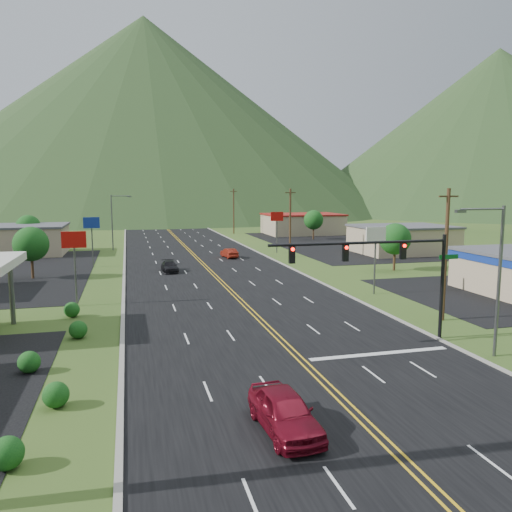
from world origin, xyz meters
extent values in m
plane|color=#2B491A|center=(0.00, 0.00, 0.00)|extent=(500.00, 500.00, 0.00)
cube|color=black|center=(0.00, 0.00, 0.00)|extent=(20.00, 460.00, 0.04)
cylinder|color=black|center=(10.50, 14.00, 3.50)|extent=(0.24, 0.24, 7.00)
cylinder|color=black|center=(4.50, 14.00, 6.60)|extent=(12.00, 0.18, 0.18)
cube|color=#0C591E|center=(10.90, 14.00, 5.50)|extent=(1.40, 0.06, 0.30)
cube|color=black|center=(7.50, 14.00, 6.00)|extent=(0.35, 0.28, 1.05)
sphere|color=#FF0C05|center=(7.50, 13.82, 6.35)|extent=(0.22, 0.22, 0.22)
cube|color=black|center=(3.50, 14.00, 6.00)|extent=(0.35, 0.28, 1.05)
sphere|color=#FF0C05|center=(3.50, 13.82, 6.35)|extent=(0.22, 0.22, 0.22)
cube|color=black|center=(0.00, 14.00, 6.00)|extent=(0.35, 0.28, 1.05)
sphere|color=#FF0C05|center=(0.00, 13.82, 6.35)|extent=(0.22, 0.22, 0.22)
cylinder|color=#59595E|center=(11.50, 10.00, 4.50)|extent=(0.20, 0.20, 9.00)
cylinder|color=#59595E|center=(10.06, 10.00, 8.80)|extent=(2.88, 0.12, 0.12)
cube|color=#59595E|center=(8.62, 10.00, 8.70)|extent=(0.60, 0.25, 0.18)
cylinder|color=#59595E|center=(-12.00, 70.00, 4.50)|extent=(0.20, 0.20, 9.00)
cylinder|color=#59595E|center=(-10.56, 70.00, 8.80)|extent=(2.88, 0.12, 0.12)
cube|color=#59595E|center=(-9.12, 70.00, 8.70)|extent=(0.60, 0.25, 0.18)
cylinder|color=#59595E|center=(-18.00, 25.00, 2.50)|extent=(0.36, 0.36, 5.00)
cube|color=tan|center=(-28.00, 68.00, 2.10)|extent=(18.00, 11.00, 4.20)
cube|color=#4C4C51|center=(-28.00, 68.00, 4.35)|extent=(18.40, 11.40, 0.30)
cube|color=tan|center=(32.00, 55.00, 2.00)|extent=(14.00, 11.00, 4.00)
cube|color=#4C4C51|center=(32.00, 55.00, 4.15)|extent=(14.40, 11.40, 0.30)
cube|color=tan|center=(28.00, 90.00, 2.10)|extent=(16.00, 12.00, 4.20)
cube|color=maroon|center=(28.00, 90.00, 4.35)|extent=(16.40, 12.40, 0.30)
cylinder|color=#59595E|center=(-14.00, 30.00, 2.50)|extent=(0.16, 0.16, 5.00)
cube|color=#B80D0A|center=(-14.00, 30.00, 5.70)|extent=(2.00, 0.18, 1.40)
cylinder|color=#59595E|center=(-14.00, 52.00, 2.50)|extent=(0.16, 0.16, 5.00)
cube|color=navy|center=(-14.00, 52.00, 5.70)|extent=(2.00, 0.18, 1.40)
cylinder|color=#59595E|center=(13.00, 28.00, 2.50)|extent=(0.16, 0.16, 5.00)
cube|color=white|center=(13.00, 28.00, 5.70)|extent=(2.00, 0.18, 1.40)
cylinder|color=#59595E|center=(13.00, 60.00, 2.50)|extent=(0.16, 0.16, 5.00)
cube|color=#B80D0A|center=(13.00, 60.00, 5.70)|extent=(2.00, 0.18, 1.40)
cylinder|color=#382314|center=(-20.00, 45.00, 1.50)|extent=(0.30, 0.30, 3.00)
sphere|color=#134516|center=(-20.00, 45.00, 3.90)|extent=(3.84, 3.84, 3.84)
cylinder|color=#382314|center=(-25.00, 72.00, 1.50)|extent=(0.30, 0.30, 3.00)
sphere|color=#134516|center=(-25.00, 72.00, 3.90)|extent=(3.84, 3.84, 3.84)
cylinder|color=#382314|center=(22.00, 40.00, 1.50)|extent=(0.30, 0.30, 3.00)
sphere|color=#134516|center=(22.00, 40.00, 3.90)|extent=(3.84, 3.84, 3.84)
cylinder|color=#382314|center=(26.00, 78.00, 1.50)|extent=(0.30, 0.30, 3.00)
sphere|color=#134516|center=(26.00, 78.00, 3.90)|extent=(3.84, 3.84, 3.84)
cylinder|color=#382314|center=(13.50, 18.00, 5.00)|extent=(0.28, 0.28, 10.00)
cube|color=#382314|center=(13.50, 18.00, 9.40)|extent=(1.60, 0.12, 0.12)
cylinder|color=#382314|center=(13.50, 55.00, 5.00)|extent=(0.28, 0.28, 10.00)
cube|color=#382314|center=(13.50, 55.00, 9.40)|extent=(1.60, 0.12, 0.12)
cylinder|color=#382314|center=(13.50, 95.00, 5.00)|extent=(0.28, 0.28, 10.00)
cube|color=#382314|center=(13.50, 95.00, 9.40)|extent=(1.60, 0.12, 0.12)
cylinder|color=#382314|center=(13.50, 135.00, 5.00)|extent=(0.28, 0.28, 10.00)
cube|color=#382314|center=(13.50, 135.00, 9.40)|extent=(1.60, 0.12, 0.12)
cone|color=#213F1C|center=(0.00, 220.00, 42.50)|extent=(220.00, 220.00, 85.00)
cone|color=#213F1C|center=(147.84, 176.19, 35.00)|extent=(180.00, 180.00, 70.00)
imported|color=maroon|center=(-3.57, 4.16, 0.85)|extent=(2.31, 5.08, 1.69)
imported|color=black|center=(-4.83, 45.69, 0.64)|extent=(1.93, 4.47, 1.28)
imported|color=maroon|center=(4.59, 56.07, 0.68)|extent=(2.00, 4.28, 1.36)
camera|label=1|loc=(-9.55, -14.35, 9.94)|focal=35.00mm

